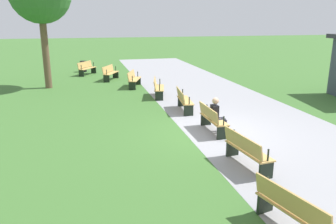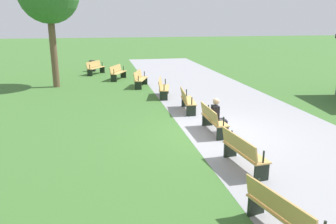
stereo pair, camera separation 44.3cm
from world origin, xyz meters
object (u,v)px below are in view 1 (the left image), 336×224
object	(u,v)px
person_seated	(217,114)
trash_bin	(83,66)
bench_1	(110,73)
bench_2	(134,79)
bench_6	(246,150)
bench_3	(158,87)
bench_0	(87,68)
bench_7	(294,211)
bench_5	(212,119)
bench_4	(184,100)

from	to	relation	value
person_seated	trash_bin	world-z (taller)	person_seated
bench_1	bench_2	bearing A→B (deg)	49.58
person_seated	trash_bin	size ratio (longest dim) A/B	1.54
bench_1	bench_6	size ratio (longest dim) A/B	1.00
bench_1	trash_bin	bearing A→B (deg)	-130.99
bench_2	bench_3	world-z (taller)	same
bench_1	bench_0	bearing A→B (deg)	-123.81
bench_7	trash_bin	size ratio (longest dim) A/B	2.18
bench_2	bench_7	size ratio (longest dim) A/B	1.00
bench_1	bench_7	xyz separation A→B (m)	(16.37, 1.89, 0.00)
bench_3	bench_6	xyz separation A→B (m)	(8.35, 0.48, 0.00)
bench_0	bench_5	bearing A→B (deg)	49.61
bench_2	trash_bin	world-z (taller)	bench_2
bench_6	person_seated	bearing A→B (deg)	167.05
bench_2	bench_4	world-z (taller)	same
bench_3	bench_5	bearing A→B (deg)	19.84
bench_7	bench_5	bearing A→B (deg)	160.16
bench_1	bench_6	xyz separation A→B (m)	(13.61, 2.37, 0.00)
bench_5	person_seated	world-z (taller)	person_seated
bench_0	bench_4	xyz separation A→B (m)	(10.45, 3.76, 0.00)
bench_3	person_seated	bearing A→B (deg)	21.18
bench_7	bench_4	bearing A→B (deg)	163.45
bench_7	person_seated	size ratio (longest dim) A/B	1.41
bench_5	bench_3	bearing A→B (deg)	-173.41
bench_5	bench_4	bearing A→B (deg)	-176.71
bench_2	trash_bin	size ratio (longest dim) A/B	2.18
person_seated	bench_3	bearing A→B (deg)	-172.08
person_seated	bench_1	bearing A→B (deg)	-166.20
bench_0	bench_6	world-z (taller)	same
bench_0	person_seated	bearing A→B (deg)	50.08
bench_2	bench_3	bearing A→B (deg)	36.36
bench_1	person_seated	world-z (taller)	person_seated
bench_0	bench_2	world-z (taller)	same
bench_7	person_seated	xyz separation A→B (m)	(-5.48, 0.78, 0.17)
bench_4	bench_2	bearing A→B (deg)	-160.19
bench_4	trash_bin	size ratio (longest dim) A/B	2.15
bench_2	bench_4	bearing A→B (deg)	33.06
bench_0	trash_bin	world-z (taller)	bench_0
bench_0	bench_4	bearing A→B (deg)	52.91
bench_3	bench_5	xyz separation A→B (m)	(5.55, 0.64, 0.00)
bench_3	trash_bin	xyz separation A→B (m)	(-9.12, -3.49, -0.08)
bench_6	bench_4	bearing A→B (deg)	173.37
bench_2	person_seated	distance (m)	8.46
bench_1	bench_2	size ratio (longest dim) A/B	0.99
bench_5	person_seated	size ratio (longest dim) A/B	1.36
bench_2	bench_4	xyz separation A→B (m)	(5.44, 1.27, 0.00)
bench_0	bench_5	world-z (taller)	same
trash_bin	bench_6	bearing A→B (deg)	12.81
bench_3	bench_6	distance (m)	8.36
bench_1	bench_3	distance (m)	5.59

